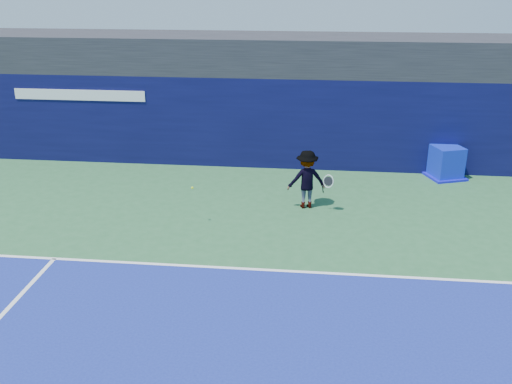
# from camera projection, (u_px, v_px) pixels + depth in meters

# --- Properties ---
(ground) EXTENTS (80.00, 80.00, 0.00)m
(ground) POSITION_uv_depth(u_px,v_px,m) (255.00, 355.00, 9.89)
(ground) COLOR #2A5D34
(ground) RESTS_ON ground
(baseline) EXTENTS (24.00, 0.10, 0.01)m
(baseline) POSITION_uv_depth(u_px,v_px,m) (270.00, 270.00, 12.67)
(baseline) COLOR white
(baseline) RESTS_ON ground
(stadium_band) EXTENTS (36.00, 3.00, 1.20)m
(stadium_band) POSITION_uv_depth(u_px,v_px,m) (292.00, 54.00, 19.24)
(stadium_band) COLOR black
(stadium_band) RESTS_ON back_wall_assembly
(back_wall_assembly) EXTENTS (36.00, 1.03, 3.00)m
(back_wall_assembly) POSITION_uv_depth(u_px,v_px,m) (289.00, 122.00, 19.07)
(back_wall_assembly) COLOR #090A35
(back_wall_assembly) RESTS_ON ground
(equipment_cart) EXTENTS (1.37, 1.37, 1.03)m
(equipment_cart) POSITION_uv_depth(u_px,v_px,m) (446.00, 163.00, 18.21)
(equipment_cart) COLOR #0C1EB2
(equipment_cart) RESTS_ON ground
(tennis_player) EXTENTS (1.33, 0.84, 1.65)m
(tennis_player) POSITION_uv_depth(u_px,v_px,m) (307.00, 179.00, 15.79)
(tennis_player) COLOR white
(tennis_player) RESTS_ON ground
(tennis_ball) EXTENTS (0.07, 0.07, 0.07)m
(tennis_ball) POSITION_uv_depth(u_px,v_px,m) (192.00, 188.00, 14.63)
(tennis_ball) COLOR #C2DE18
(tennis_ball) RESTS_ON ground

